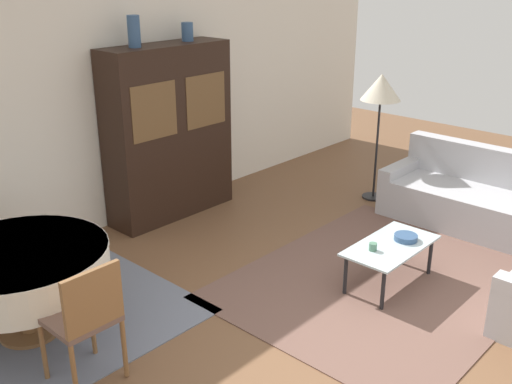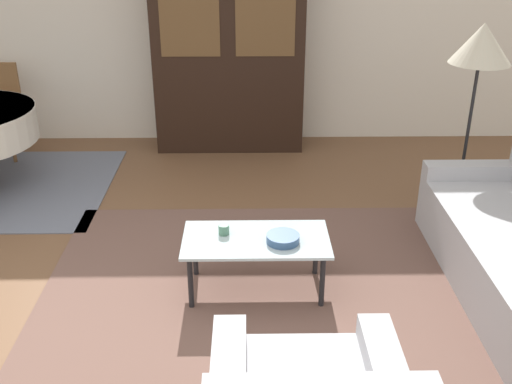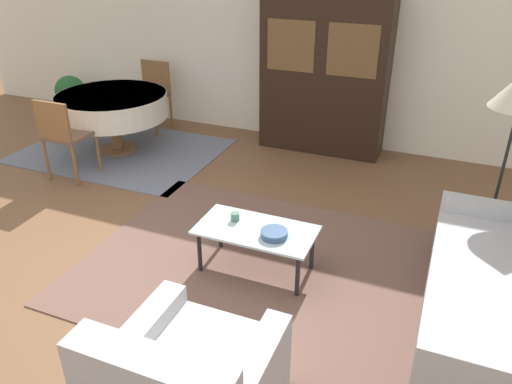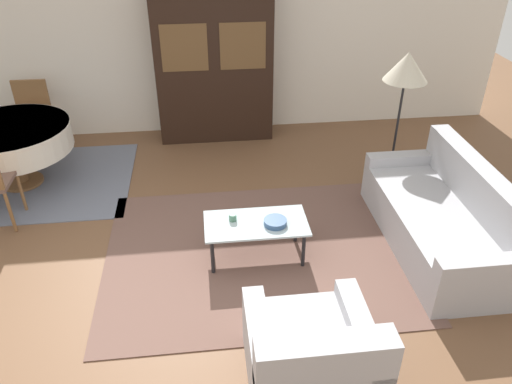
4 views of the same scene
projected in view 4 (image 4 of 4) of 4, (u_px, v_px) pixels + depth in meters
ground_plane at (141, 304)px, 4.36m from camera, size 14.00×14.00×0.00m
wall_back at (150, 38)px, 6.70m from camera, size 10.00×0.06×2.70m
area_rug at (257, 252)px, 4.96m from camera, size 2.98×2.34×0.01m
dining_rug at (28, 183)px, 6.10m from camera, size 2.48×1.81×0.01m
couch at (443, 219)px, 4.93m from camera, size 0.90×2.00×0.86m
armchair at (312, 359)px, 3.49m from camera, size 0.88×0.92×0.83m
coffee_table at (256, 226)px, 4.72m from camera, size 0.97×0.51×0.40m
display_cabinet at (214, 68)px, 6.73m from camera, size 1.55×0.48×1.99m
dining_table at (11, 138)px, 5.78m from camera, size 1.37×1.37×0.75m
dining_chair_far at (32, 112)px, 6.56m from camera, size 0.44×0.44×0.94m
floor_lamp at (406, 71)px, 5.45m from camera, size 0.49×0.49×1.59m
cup at (233, 217)px, 4.71m from camera, size 0.07×0.07×0.07m
bowl at (275, 222)px, 4.66m from camera, size 0.22×0.22×0.05m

